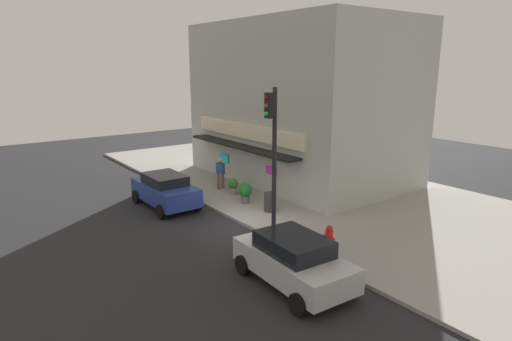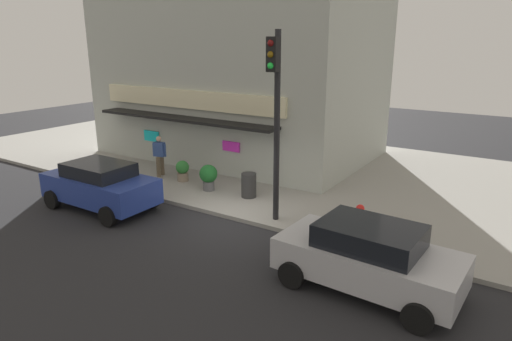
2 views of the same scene
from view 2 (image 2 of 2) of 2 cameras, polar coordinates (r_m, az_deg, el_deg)
ground_plane at (r=14.40m, az=-3.57°, el=-6.21°), size 54.23×54.23×0.00m
sidewalk at (r=19.38m, az=7.20°, el=-0.12°), size 36.15×12.29×0.13m
corner_building at (r=21.80m, az=-2.04°, el=13.74°), size 12.28×8.45×8.80m
traffic_light at (r=13.04m, az=2.49°, el=8.48°), size 0.32×0.58×5.66m
fire_hydrant at (r=13.49m, az=13.05°, el=-5.88°), size 0.53×0.29×0.79m
trash_can at (r=15.83m, az=-0.92°, el=-1.88°), size 0.53×0.53×0.87m
pedestrian at (r=18.58m, az=-12.17°, el=2.05°), size 0.60×0.50×1.65m
potted_plant_by_doorway at (r=16.58m, az=-6.07°, el=-0.67°), size 0.67×0.67×0.97m
potted_plant_by_window at (r=17.85m, az=-9.33°, el=0.05°), size 0.52×0.52×0.82m
parked_car_silver at (r=10.57m, az=14.09°, el=-10.55°), size 4.17×2.27×1.59m
parked_car_blue at (r=15.89m, az=-19.21°, el=-1.74°), size 4.00×2.05×1.59m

